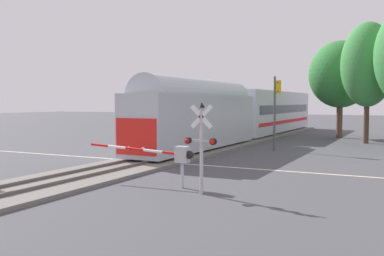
# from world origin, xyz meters

# --- Properties ---
(ground_plane) EXTENTS (220.00, 220.00, 0.00)m
(ground_plane) POSITION_xyz_m (0.00, 0.00, 0.00)
(ground_plane) COLOR #47474C
(road_centre_stripe) EXTENTS (44.00, 0.20, 0.01)m
(road_centre_stripe) POSITION_xyz_m (0.00, 0.00, 0.00)
(road_centre_stripe) COLOR beige
(road_centre_stripe) RESTS_ON ground
(railway_track) EXTENTS (4.40, 80.00, 0.32)m
(railway_track) POSITION_xyz_m (0.00, 0.00, 0.10)
(railway_track) COLOR slate
(railway_track) RESTS_ON ground
(commuter_train) EXTENTS (3.04, 41.29, 5.16)m
(commuter_train) POSITION_xyz_m (0.00, 17.30, 2.78)
(commuter_train) COLOR #B2B7C1
(commuter_train) RESTS_ON railway_track
(crossing_gate_near) EXTENTS (5.48, 0.40, 1.80)m
(crossing_gate_near) POSITION_xyz_m (4.92, -6.49, 1.41)
(crossing_gate_near) COLOR #B7B7BC
(crossing_gate_near) RESTS_ON ground
(crossing_signal_mast) EXTENTS (1.36, 0.44, 3.69)m
(crossing_signal_mast) POSITION_xyz_m (6.76, -7.31, 2.26)
(crossing_signal_mast) COLOR #B2B2B7
(crossing_signal_mast) RESTS_ON ground
(traffic_signal_far_side) EXTENTS (0.53, 0.38, 5.66)m
(traffic_signal_far_side) POSITION_xyz_m (5.15, 9.52, 3.79)
(traffic_signal_far_side) COLOR #4C4C51
(traffic_signal_far_side) RESTS_ON ground
(oak_far_right) EXTENTS (4.66, 4.66, 10.83)m
(oak_far_right) POSITION_xyz_m (10.80, 18.97, 7.02)
(oak_far_right) COLOR #4C3828
(oak_far_right) RESTS_ON ground
(elm_centre_background) EXTENTS (6.38, 6.38, 10.02)m
(elm_centre_background) POSITION_xyz_m (7.77, 24.29, 6.55)
(elm_centre_background) COLOR brown
(elm_centre_background) RESTS_ON ground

